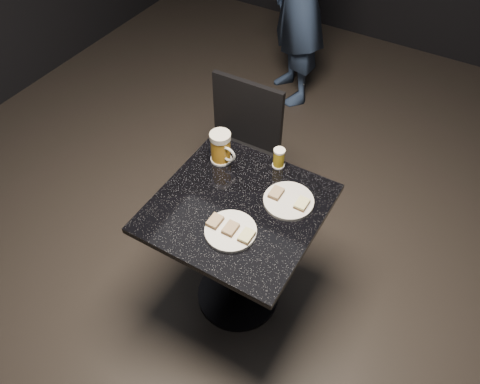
# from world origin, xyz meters

# --- Properties ---
(floor) EXTENTS (6.00, 6.00, 0.00)m
(floor) POSITION_xyz_m (0.00, 0.00, 0.00)
(floor) COLOR black
(floor) RESTS_ON ground
(plate_large) EXTENTS (0.22, 0.22, 0.01)m
(plate_large) POSITION_xyz_m (0.05, -0.14, 0.76)
(plate_large) COLOR white
(plate_large) RESTS_ON table
(plate_small) EXTENTS (0.22, 0.22, 0.01)m
(plate_small) POSITION_xyz_m (0.18, 0.13, 0.76)
(plate_small) COLOR silver
(plate_small) RESTS_ON table
(table) EXTENTS (0.70, 0.70, 0.75)m
(table) POSITION_xyz_m (0.00, 0.00, 0.51)
(table) COLOR black
(table) RESTS_ON floor
(beer_mug) EXTENTS (0.14, 0.10, 0.16)m
(beer_mug) POSITION_xyz_m (-0.21, 0.21, 0.83)
(beer_mug) COLOR silver
(beer_mug) RESTS_ON table
(beer_tumbler) EXTENTS (0.06, 0.06, 0.10)m
(beer_tumbler) POSITION_xyz_m (0.04, 0.31, 0.80)
(beer_tumbler) COLOR silver
(beer_tumbler) RESTS_ON table
(chair) EXTENTS (0.43, 0.43, 0.88)m
(chair) POSITION_xyz_m (-0.33, 0.54, 0.50)
(chair) COLOR black
(chair) RESTS_ON floor
(canapes_on_plate_large) EXTENTS (0.20, 0.07, 0.02)m
(canapes_on_plate_large) POSITION_xyz_m (0.05, -0.14, 0.77)
(canapes_on_plate_large) COLOR #4C3521
(canapes_on_plate_large) RESTS_ON plate_large
(canapes_on_plate_small) EXTENTS (0.17, 0.07, 0.02)m
(canapes_on_plate_small) POSITION_xyz_m (0.18, 0.13, 0.77)
(canapes_on_plate_small) COLOR #4C3521
(canapes_on_plate_small) RESTS_ON plate_small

